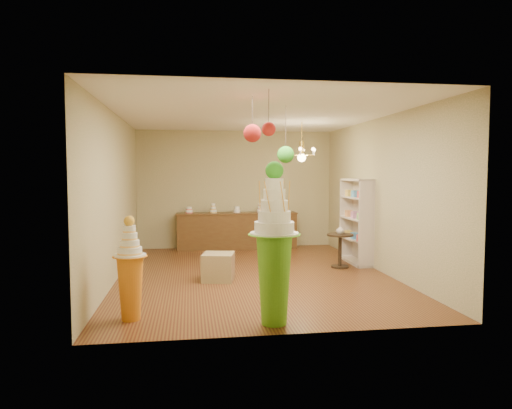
{
  "coord_description": "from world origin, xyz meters",
  "views": [
    {
      "loc": [
        -1.18,
        -8.47,
        1.93
      ],
      "look_at": [
        0.05,
        0.0,
        1.33
      ],
      "focal_mm": 32.0,
      "sensor_mm": 36.0,
      "label": 1
    }
  ],
  "objects": [
    {
      "name": "shelving_unit",
      "position": [
        2.34,
        0.8,
        0.9
      ],
      "size": [
        0.33,
        1.2,
        1.8
      ],
      "color": "beige",
      "rests_on": "floor"
    },
    {
      "name": "burlap_riser",
      "position": [
        -0.69,
        -0.39,
        0.25
      ],
      "size": [
        0.64,
        0.64,
        0.49
      ],
      "primitive_type": "cube",
      "rotation": [
        0.0,
        0.0,
        -0.21
      ],
      "color": "olive",
      "rests_on": "floor"
    },
    {
      "name": "pom_red_right",
      "position": [
        -0.17,
        -2.65,
        2.49
      ],
      "size": [
        0.18,
        0.18,
        0.6
      ],
      "color": "#3F332D",
      "rests_on": "ceiling"
    },
    {
      "name": "wall_back",
      "position": [
        0.0,
        3.25,
        1.5
      ],
      "size": [
        5.0,
        0.04,
        3.0
      ],
      "primitive_type": "cube",
      "color": "tan",
      "rests_on": "ground"
    },
    {
      "name": "ceiling",
      "position": [
        0.0,
        0.0,
        3.0
      ],
      "size": [
        6.5,
        6.5,
        0.0
      ],
      "primitive_type": "plane",
      "rotation": [
        3.14,
        0.0,
        0.0
      ],
      "color": "silver",
      "rests_on": "ground"
    },
    {
      "name": "wall_right",
      "position": [
        2.5,
        0.0,
        1.5
      ],
      "size": [
        0.04,
        6.5,
        3.0
      ],
      "primitive_type": "cube",
      "color": "tan",
      "rests_on": "ground"
    },
    {
      "name": "floor",
      "position": [
        0.0,
        0.0,
        0.0
      ],
      "size": [
        6.5,
        6.5,
        0.0
      ],
      "primitive_type": "plane",
      "color": "#583018",
      "rests_on": "ground"
    },
    {
      "name": "pedestal_green",
      "position": [
        -0.13,
        -2.85,
        0.86
      ],
      "size": [
        0.8,
        0.8,
        2.07
      ],
      "rotation": [
        0.0,
        0.0,
        0.38
      ],
      "color": "#65C22A",
      "rests_on": "floor"
    },
    {
      "name": "round_table",
      "position": [
        1.84,
        0.38,
        0.44
      ],
      "size": [
        0.61,
        0.61,
        0.69
      ],
      "rotation": [
        0.0,
        0.0,
        0.16
      ],
      "color": "black",
      "rests_on": "floor"
    },
    {
      "name": "sideboard",
      "position": [
        0.0,
        2.97,
        0.48
      ],
      "size": [
        3.04,
        0.54,
        1.16
      ],
      "color": "#513419",
      "rests_on": "floor"
    },
    {
      "name": "pom_green_mid",
      "position": [
        0.35,
        -1.29,
        2.22
      ],
      "size": [
        0.27,
        0.27,
        0.92
      ],
      "color": "#3F332D",
      "rests_on": "ceiling"
    },
    {
      "name": "vase",
      "position": [
        1.84,
        0.38,
        0.77
      ],
      "size": [
        0.21,
        0.21,
        0.17
      ],
      "primitive_type": "imported",
      "rotation": [
        0.0,
        0.0,
        0.27
      ],
      "color": "beige",
      "rests_on": "round_table"
    },
    {
      "name": "chandelier",
      "position": [
        1.18,
        1.0,
        2.3
      ],
      "size": [
        0.77,
        0.77,
        0.85
      ],
      "rotation": [
        0.0,
        0.0,
        0.18
      ],
      "color": "gold",
      "rests_on": "ceiling"
    },
    {
      "name": "wall_left",
      "position": [
        -2.5,
        0.0,
        1.5
      ],
      "size": [
        0.04,
        6.5,
        3.0
      ],
      "primitive_type": "cube",
      "color": "tan",
      "rests_on": "ground"
    },
    {
      "name": "pom_red_left",
      "position": [
        -0.3,
        -2.1,
        2.48
      ],
      "size": [
        0.25,
        0.25,
        0.64
      ],
      "color": "#3F332D",
      "rests_on": "ceiling"
    },
    {
      "name": "pedestal_orange",
      "position": [
        -1.96,
        -2.42,
        0.55
      ],
      "size": [
        0.44,
        0.44,
        1.37
      ],
      "rotation": [
        0.0,
        0.0,
        -0.08
      ],
      "color": "orange",
      "rests_on": "floor"
    },
    {
      "name": "wall_front",
      "position": [
        0.0,
        -3.25,
        1.5
      ],
      "size": [
        5.0,
        0.04,
        3.0
      ],
      "primitive_type": "cube",
      "color": "tan",
      "rests_on": "ground"
    }
  ]
}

